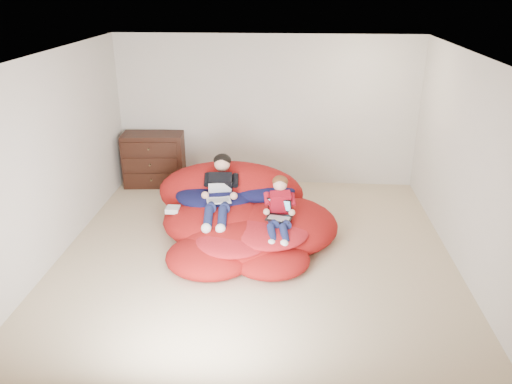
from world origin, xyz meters
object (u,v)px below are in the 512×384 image
Objects in this scene: older_boy at (220,188)px; laptop_white at (219,195)px; younger_boy at (279,207)px; laptop_black at (279,212)px; beanbag_pile at (242,218)px; dresser at (154,159)px.

older_boy reaches higher than laptop_white.
younger_boy is 0.07m from laptop_black.
younger_boy is at bearing -21.37° from laptop_white.
dresser is at bearing 132.94° from beanbag_pile.
laptop_black is at bearing -90.00° from younger_boy.
younger_boy is at bearing -44.57° from dresser.
dresser is 2.74× the size of laptop_black.
beanbag_pile reaches higher than laptop_white.
dresser is at bearing 126.84° from laptop_white.
beanbag_pile is 6.76× the size of laptop_black.
younger_boy reaches higher than dresser.
younger_boy is at bearing 90.00° from laptop_black.
laptop_white is at bearing 158.63° from younger_boy.
laptop_black is at bearing -26.56° from older_boy.
younger_boy is (2.19, -2.16, 0.16)m from dresser.
younger_boy reaches higher than laptop_white.
dresser is 0.40× the size of beanbag_pile.
beanbag_pile is 3.01× the size of younger_boy.
dresser is 3.08m from laptop_black.
laptop_white is 0.88m from laptop_black.
older_boy is 0.10m from laptop_white.
laptop_black is at bearing -44.73° from dresser.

